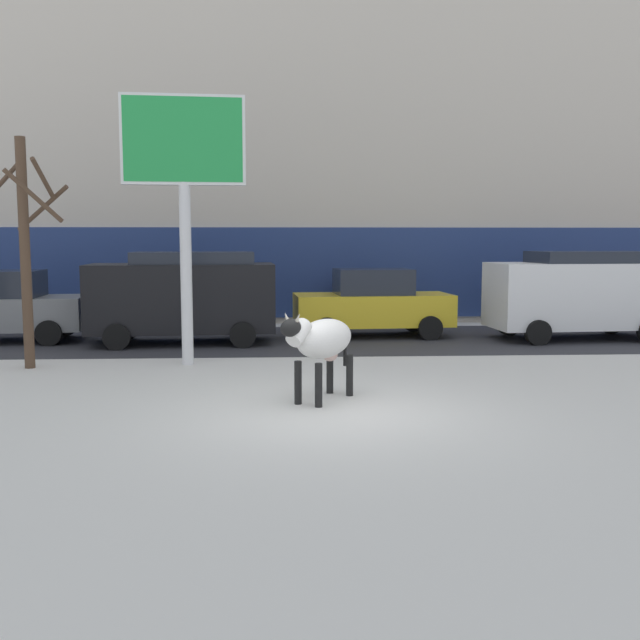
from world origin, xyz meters
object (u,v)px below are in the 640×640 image
object	(u,v)px
cow_holstein	(322,340)
car_black_van	(183,295)
car_yellow_sedan	(373,303)
bare_tree_left_lot	(27,243)
pedestrian_far_left	(341,297)
pedestrian_by_cars	(372,297)
billboard	(184,157)
car_grey_sedan	(1,307)
pedestrian_near_billboard	(516,296)
car_white_van	(579,292)

from	to	relation	value
cow_holstein	car_black_van	xyz separation A→B (m)	(-3.14, 6.68, 0.24)
car_yellow_sedan	bare_tree_left_lot	distance (m)	8.94
car_black_van	bare_tree_left_lot	size ratio (longest dim) A/B	1.01
car_yellow_sedan	pedestrian_far_left	distance (m)	2.75
cow_holstein	pedestrian_far_left	xyz separation A→B (m)	(1.16, 10.40, -0.12)
pedestrian_by_cars	pedestrian_far_left	xyz separation A→B (m)	(-0.97, 0.00, 0.00)
cow_holstein	pedestrian_far_left	bearing A→B (deg)	83.66
pedestrian_by_cars	bare_tree_left_lot	size ratio (longest dim) A/B	0.37
billboard	pedestrian_by_cars	world-z (taller)	billboard
car_grey_sedan	car_black_van	world-z (taller)	car_black_van
cow_holstein	bare_tree_left_lot	xyz separation A→B (m)	(-5.80, 3.32, 1.56)
car_yellow_sedan	pedestrian_near_billboard	bearing A→B (deg)	28.94
car_black_van	car_white_van	size ratio (longest dim) A/B	1.00
cow_holstein	billboard	distance (m)	5.52
billboard	pedestrian_by_cars	xyz separation A→B (m)	(4.76, 6.86, -3.43)
car_black_van	car_yellow_sedan	world-z (taller)	car_black_van
car_grey_sedan	car_yellow_sedan	distance (m)	9.68
pedestrian_near_billboard	pedestrian_by_cars	xyz separation A→B (m)	(-4.52, 0.00, 0.00)
car_yellow_sedan	car_grey_sedan	bearing A→B (deg)	-177.05
car_black_van	car_white_van	bearing A→B (deg)	1.41
car_black_van	pedestrian_by_cars	world-z (taller)	car_black_van
cow_holstein	billboard	bearing A→B (deg)	126.74
car_black_van	bare_tree_left_lot	distance (m)	4.49
billboard	car_white_van	size ratio (longest dim) A/B	1.18
bare_tree_left_lot	billboard	bearing A→B (deg)	4.03
car_white_van	bare_tree_left_lot	xyz separation A→B (m)	(-12.98, -3.62, 1.31)
car_grey_sedan	pedestrian_near_billboard	world-z (taller)	car_grey_sedan
cow_holstein	pedestrian_by_cars	world-z (taller)	pedestrian_by_cars
cow_holstein	pedestrian_near_billboard	xyz separation A→B (m)	(6.64, 10.40, -0.12)
car_grey_sedan	pedestrian_by_cars	size ratio (longest dim) A/B	2.49
car_black_van	pedestrian_by_cars	xyz separation A→B (m)	(5.26, 3.71, -0.36)
pedestrian_near_billboard	bare_tree_left_lot	distance (m)	14.41
car_yellow_sedan	car_white_van	world-z (taller)	car_white_van
pedestrian_near_billboard	pedestrian_far_left	world-z (taller)	same
billboard	cow_holstein	bearing A→B (deg)	-53.26
bare_tree_left_lot	pedestrian_by_cars	bearing A→B (deg)	41.80
pedestrian_far_left	bare_tree_left_lot	world-z (taller)	bare_tree_left_lot
car_yellow_sedan	pedestrian_near_billboard	xyz separation A→B (m)	(4.83, 2.67, -0.03)
billboard	pedestrian_near_billboard	world-z (taller)	billboard
car_yellow_sedan	pedestrian_by_cars	world-z (taller)	car_yellow_sedan
car_white_van	pedestrian_far_left	size ratio (longest dim) A/B	2.73
billboard	car_white_van	bearing A→B (deg)	19.10
pedestrian_far_left	car_yellow_sedan	bearing A→B (deg)	-76.37
car_grey_sedan	pedestrian_near_billboard	distance (m)	14.85
car_black_van	pedestrian_far_left	size ratio (longest dim) A/B	2.73
car_grey_sedan	pedestrian_by_cars	bearing A→B (deg)	17.62
billboard	pedestrian_near_billboard	size ratio (longest dim) A/B	3.21
cow_holstein	pedestrian_near_billboard	size ratio (longest dim) A/B	1.03
car_yellow_sedan	pedestrian_far_left	world-z (taller)	car_yellow_sedan
cow_holstein	car_white_van	bearing A→B (deg)	44.03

